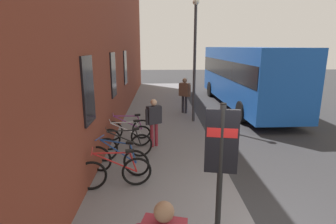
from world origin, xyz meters
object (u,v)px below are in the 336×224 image
(pedestrian_crossing_street, at_px, (154,118))
(transit_info_sign, at_px, (221,150))
(bicycle_under_window, at_px, (118,160))
(bicycle_end_of_row, at_px, (128,129))
(bicycle_nearest_sign, at_px, (115,172))
(pedestrian_near_bus, at_px, (185,92))
(bicycle_mid_rack, at_px, (126,137))
(city_bus, at_px, (245,73))
(street_lamp, at_px, (195,51))
(bicycle_beside_lamp, at_px, (124,146))

(pedestrian_crossing_street, bearing_deg, transit_info_sign, -164.47)
(bicycle_under_window, distance_m, bicycle_end_of_row, 2.67)
(pedestrian_crossing_street, bearing_deg, bicycle_nearest_sign, 162.12)
(transit_info_sign, height_order, pedestrian_near_bus, transit_info_sign)
(bicycle_mid_rack, bearing_deg, city_bus, -41.53)
(pedestrian_near_bus, bearing_deg, bicycle_under_window, 160.44)
(pedestrian_crossing_street, relative_size, street_lamp, 0.31)
(bicycle_nearest_sign, height_order, pedestrian_crossing_street, pedestrian_crossing_street)
(bicycle_end_of_row, bearing_deg, pedestrian_near_bus, -31.33)
(transit_info_sign, bearing_deg, bicycle_nearest_sign, 51.22)
(bicycle_end_of_row, height_order, transit_info_sign, transit_info_sign)
(bicycle_mid_rack, distance_m, bicycle_end_of_row, 0.83)
(bicycle_beside_lamp, distance_m, bicycle_mid_rack, 0.88)
(bicycle_beside_lamp, relative_size, pedestrian_crossing_street, 1.05)
(bicycle_under_window, bearing_deg, bicycle_nearest_sign, -176.83)
(bicycle_beside_lamp, height_order, bicycle_mid_rack, same)
(pedestrian_crossing_street, distance_m, street_lamp, 4.10)
(street_lamp, bearing_deg, bicycle_beside_lamp, 147.93)
(bicycle_under_window, relative_size, bicycle_mid_rack, 1.01)
(bicycle_nearest_sign, bearing_deg, bicycle_mid_rack, 1.09)
(bicycle_beside_lamp, relative_size, city_bus, 0.16)
(bicycle_under_window, distance_m, city_bus, 10.48)
(bicycle_end_of_row, distance_m, transit_info_sign, 5.65)
(bicycle_beside_lamp, relative_size, pedestrian_near_bus, 0.97)
(transit_info_sign, bearing_deg, pedestrian_crossing_street, 15.53)
(bicycle_under_window, bearing_deg, bicycle_end_of_row, 1.04)
(bicycle_mid_rack, xyz_separation_m, transit_info_sign, (-4.25, -2.14, 1.21))
(bicycle_nearest_sign, relative_size, bicycle_mid_rack, 1.03)
(transit_info_sign, bearing_deg, pedestrian_near_bus, -1.37)
(bicycle_mid_rack, relative_size, transit_info_sign, 0.71)
(bicycle_under_window, xyz_separation_m, street_lamp, (5.07, -2.61, 2.69))
(pedestrian_near_bus, height_order, street_lamp, street_lamp)
(city_bus, bearing_deg, bicycle_under_window, 145.27)
(bicycle_beside_lamp, bearing_deg, bicycle_end_of_row, 2.97)
(pedestrian_crossing_street, height_order, street_lamp, street_lamp)
(bicycle_nearest_sign, height_order, bicycle_beside_lamp, same)
(bicycle_end_of_row, bearing_deg, pedestrian_crossing_street, -125.43)
(bicycle_under_window, height_order, pedestrian_crossing_street, pedestrian_crossing_street)
(bicycle_mid_rack, distance_m, pedestrian_crossing_street, 1.11)
(bicycle_nearest_sign, bearing_deg, pedestrian_crossing_street, -17.88)
(bicycle_under_window, distance_m, pedestrian_near_bus, 7.05)
(city_bus, xyz_separation_m, pedestrian_near_bus, (-1.92, 3.56, -0.72))
(bicycle_end_of_row, relative_size, pedestrian_near_bus, 0.99)
(pedestrian_near_bus, distance_m, pedestrian_crossing_street, 4.84)
(bicycle_mid_rack, bearing_deg, pedestrian_near_bus, -26.32)
(city_bus, bearing_deg, bicycle_mid_rack, 138.47)
(bicycle_under_window, distance_m, street_lamp, 6.31)
(city_bus, relative_size, street_lamp, 2.03)
(bicycle_under_window, bearing_deg, pedestrian_near_bus, -19.56)
(pedestrian_near_bus, bearing_deg, bicycle_beside_lamp, 157.76)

